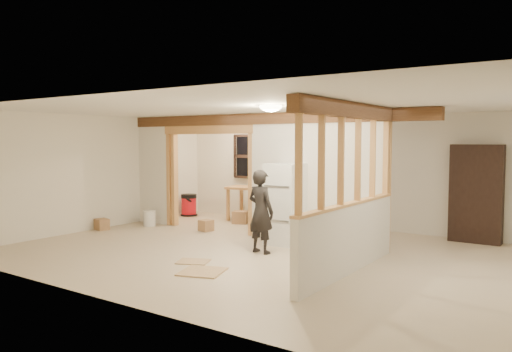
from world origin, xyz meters
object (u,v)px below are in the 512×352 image
Objects in this scene: woman at (261,211)px; shop_vac at (189,205)px; refrigerator at (285,204)px; bookshelf at (476,194)px; work_table at (255,204)px.

woman is 2.53× the size of shop_vac.
refrigerator is 3.66m from bookshelf.
work_table is (-2.03, 2.78, -0.31)m from woman.
bookshelf reaches higher than work_table.
refrigerator is at bearing -79.21° from woman.
woman is 1.09× the size of work_table.
refrigerator is at bearing -54.92° from work_table.
work_table is 4.95m from bookshelf.
shop_vac is at bearing -175.34° from bookshelf.
woman is 4.69m from shop_vac.
woman reaches higher than shop_vac.
work_table is at bearing 7.88° from shop_vac.
woman reaches higher than work_table.
work_table is 2.32× the size of shop_vac.
work_table is at bearing 136.34° from refrigerator.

